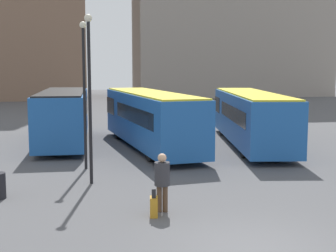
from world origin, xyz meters
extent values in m
plane|color=#4C4C4F|center=(0.00, 0.00, 0.00)|extent=(160.00, 160.00, 0.00)
cube|color=#1E56A3|center=(-5.08, 16.32, 1.57)|extent=(2.68, 9.82, 2.62)
cube|color=black|center=(-4.99, 20.32, 1.90)|extent=(2.54, 1.85, 1.00)
cube|color=black|center=(-5.10, 15.44, 1.90)|extent=(2.63, 6.30, 0.79)
cube|color=black|center=(-5.08, 16.32, 2.93)|extent=(2.48, 9.62, 0.08)
cylinder|color=black|center=(-5.02, 19.34, 0.48)|extent=(2.39, 1.01, 0.96)
cylinder|color=black|center=(-5.15, 13.29, 0.48)|extent=(2.39, 1.01, 0.96)
cube|color=#1E56A3|center=(-0.49, 14.26, 1.58)|extent=(3.98, 11.84, 2.59)
cube|color=black|center=(-1.14, 18.98, 1.91)|extent=(2.71, 2.45, 0.98)
cube|color=black|center=(-0.34, 13.23, 1.91)|extent=(3.43, 7.70, 0.78)
cube|color=yellow|center=(-0.49, 14.26, 2.92)|extent=(3.76, 11.58, 0.08)
cylinder|color=black|center=(-0.98, 17.83, 0.53)|extent=(2.43, 1.36, 1.05)
cylinder|color=black|center=(0.01, 10.70, 0.53)|extent=(2.43, 1.36, 1.05)
cube|color=#1E56A3|center=(5.08, 14.18, 1.55)|extent=(4.20, 12.20, 2.54)
cube|color=black|center=(5.82, 19.04, 1.86)|extent=(2.77, 2.54, 0.96)
cube|color=black|center=(4.92, 13.12, 1.86)|extent=(3.58, 7.94, 0.76)
cube|color=yellow|center=(5.08, 14.18, 2.85)|extent=(3.97, 11.93, 0.08)
cylinder|color=black|center=(5.64, 17.85, 0.50)|extent=(2.46, 1.34, 1.00)
cylinder|color=black|center=(4.52, 10.52, 0.50)|extent=(2.46, 1.34, 1.00)
cylinder|color=#4C3828|center=(-1.77, 3.13, 0.40)|extent=(0.18, 0.18, 0.80)
cylinder|color=#4C3828|center=(-1.60, 3.11, 0.40)|extent=(0.18, 0.18, 0.80)
cylinder|color=#2D2D33|center=(-1.69, 3.12, 1.15)|extent=(0.51, 0.51, 0.70)
sphere|color=tan|center=(-1.69, 3.12, 1.63)|extent=(0.26, 0.26, 0.26)
cube|color=#B27A1E|center=(-2.00, 2.71, 0.29)|extent=(0.27, 0.38, 0.58)
cube|color=black|center=(-2.02, 2.59, 0.71)|extent=(0.12, 0.04, 0.26)
cylinder|color=black|center=(-3.71, 6.96, 2.96)|extent=(0.12, 0.12, 5.91)
sphere|color=beige|center=(-3.71, 6.96, 5.99)|extent=(0.28, 0.28, 0.28)
cylinder|color=black|center=(-3.90, 9.54, 2.95)|extent=(0.12, 0.12, 5.90)
sphere|color=beige|center=(-3.90, 9.54, 5.98)|extent=(0.28, 0.28, 0.28)
camera|label=1|loc=(-3.87, -10.16, 4.26)|focal=50.00mm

